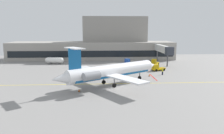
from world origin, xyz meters
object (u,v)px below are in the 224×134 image
object	(u,v)px
regional_jet	(111,71)
belt_loader	(126,63)
fuel_tank	(55,60)
marshaller	(163,71)
baggage_tug	(157,68)
pushback_tractor	(155,63)

from	to	relation	value
regional_jet	belt_loader	size ratio (longest dim) A/B	6.86
belt_loader	fuel_tank	xyz separation A→B (m)	(-24.83, 5.52, 0.28)
fuel_tank	marshaller	distance (m)	38.86
regional_jet	belt_loader	distance (m)	26.48
baggage_tug	pushback_tractor	distance (m)	8.85
fuel_tank	belt_loader	bearing A→B (deg)	-12.53
regional_jet	marshaller	bearing A→B (deg)	35.39
pushback_tractor	belt_loader	distance (m)	9.63
belt_loader	marshaller	xyz separation A→B (m)	(8.02, -15.23, -0.01)
pushback_tractor	marshaller	bearing A→B (deg)	-96.19
belt_loader	marshaller	distance (m)	17.22
pushback_tractor	fuel_tank	world-z (taller)	pushback_tractor
pushback_tractor	belt_loader	xyz separation A→B (m)	(-9.60, 0.65, -0.03)
belt_loader	marshaller	world-z (taller)	belt_loader
regional_jet	baggage_tug	distance (m)	21.97
regional_jet	baggage_tug	bearing A→B (deg)	47.86
baggage_tug	marshaller	size ratio (longest dim) A/B	2.19
baggage_tug	marshaller	xyz separation A→B (m)	(-0.11, -5.86, 0.14)
fuel_tank	marshaller	bearing A→B (deg)	-32.28
regional_jet	fuel_tank	distance (m)	36.12
marshaller	pushback_tractor	bearing A→B (deg)	83.81
regional_jet	fuel_tank	world-z (taller)	regional_jet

